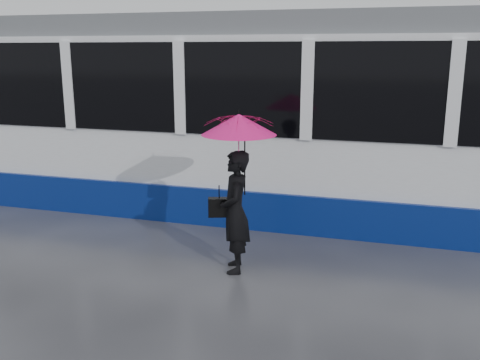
% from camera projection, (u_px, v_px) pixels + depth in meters
% --- Properties ---
extents(ground, '(90.00, 90.00, 0.00)m').
position_uv_depth(ground, '(233.00, 259.00, 7.30)').
color(ground, '#2E2D33').
rests_on(ground, ground).
extents(rails, '(34.00, 1.51, 0.02)m').
position_uv_depth(rails, '(275.00, 208.00, 9.62)').
color(rails, '#3F3D38').
rests_on(rails, ground).
extents(tram, '(26.00, 2.56, 3.35)m').
position_uv_depth(tram, '(479.00, 125.00, 8.33)').
color(tram, white).
rests_on(tram, ground).
extents(woman, '(0.54, 0.66, 1.57)m').
position_uv_depth(woman, '(235.00, 212.00, 6.76)').
color(woman, black).
rests_on(woman, ground).
extents(umbrella, '(1.17, 1.17, 1.06)m').
position_uv_depth(umbrella, '(239.00, 139.00, 6.52)').
color(umbrella, '#E41371').
rests_on(umbrella, ground).
extents(handbag, '(0.30, 0.21, 0.42)m').
position_uv_depth(handbag, '(219.00, 207.00, 6.83)').
color(handbag, black).
rests_on(handbag, ground).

